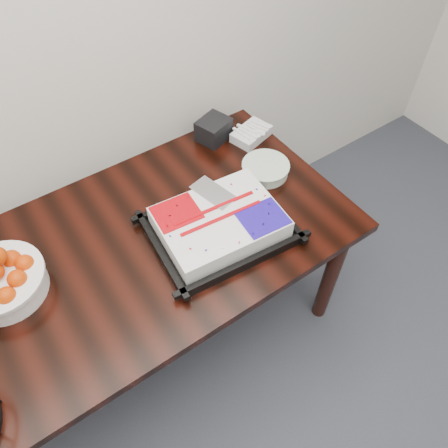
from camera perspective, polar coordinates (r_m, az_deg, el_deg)
table at (r=1.74m, az=-12.93°, el=-5.50°), size 1.80×0.90×0.75m
cake_tray at (r=1.65m, az=-0.60°, el=-0.03°), size 0.54×0.45×0.10m
plate_stack at (r=1.89m, az=5.43°, el=7.18°), size 0.20×0.20×0.05m
fork_bag at (r=2.06m, az=3.59°, el=11.73°), size 0.20×0.16×0.05m
napkin_box at (r=2.04m, az=-1.37°, el=12.23°), size 0.17×0.16×0.10m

